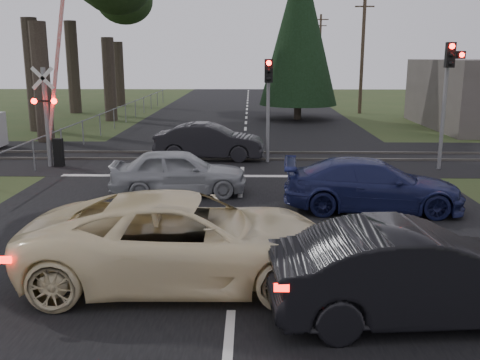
{
  "coord_description": "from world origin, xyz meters",
  "views": [
    {
      "loc": [
        0.32,
        -10.5,
        4.21
      ],
      "look_at": [
        0.06,
        2.01,
        1.3
      ],
      "focal_mm": 40.0,
      "sensor_mm": 36.0,
      "label": 1
    }
  ],
  "objects_px": {
    "cream_coupe": "(187,240)",
    "silver_car": "(179,172)",
    "dark_hatchback": "(417,274)",
    "traffic_signal_center": "(268,93)",
    "traffic_signal_right": "(449,81)",
    "dark_car_far": "(210,142)",
    "crossing_signal": "(52,114)",
    "utility_pole_mid": "(363,49)",
    "blue_sedan": "(373,185)",
    "utility_pole_far": "(320,52)"
  },
  "relations": [
    {
      "from": "cream_coupe",
      "to": "silver_car",
      "type": "bearing_deg",
      "value": 7.25
    },
    {
      "from": "cream_coupe",
      "to": "dark_hatchback",
      "type": "relative_size",
      "value": 1.26
    },
    {
      "from": "traffic_signal_center",
      "to": "dark_hatchback",
      "type": "distance_m",
      "value": 13.4
    },
    {
      "from": "traffic_signal_right",
      "to": "dark_car_far",
      "type": "xyz_separation_m",
      "value": [
        -8.94,
        1.98,
        -2.57
      ]
    },
    {
      "from": "crossing_signal",
      "to": "silver_car",
      "type": "relative_size",
      "value": 1.67
    },
    {
      "from": "traffic_signal_center",
      "to": "utility_pole_mid",
      "type": "bearing_deg",
      "value": 68.79
    },
    {
      "from": "dark_hatchback",
      "to": "silver_car",
      "type": "relative_size",
      "value": 1.15
    },
    {
      "from": "utility_pole_mid",
      "to": "dark_car_far",
      "type": "relative_size",
      "value": 2.0
    },
    {
      "from": "blue_sedan",
      "to": "cream_coupe",
      "type": "bearing_deg",
      "value": 141.59
    },
    {
      "from": "dark_car_far",
      "to": "traffic_signal_center",
      "type": "bearing_deg",
      "value": -104.32
    },
    {
      "from": "silver_car",
      "to": "utility_pole_far",
      "type": "bearing_deg",
      "value": -16.49
    },
    {
      "from": "traffic_signal_right",
      "to": "silver_car",
      "type": "xyz_separation_m",
      "value": [
        -9.45,
        -3.87,
        -2.6
      ]
    },
    {
      "from": "cream_coupe",
      "to": "silver_car",
      "type": "distance_m",
      "value": 6.69
    },
    {
      "from": "traffic_signal_right",
      "to": "dark_hatchback",
      "type": "relative_size",
      "value": 0.98
    },
    {
      "from": "silver_car",
      "to": "dark_car_far",
      "type": "xyz_separation_m",
      "value": [
        0.51,
        5.84,
        0.03
      ]
    },
    {
      "from": "traffic_signal_right",
      "to": "traffic_signal_center",
      "type": "height_order",
      "value": "traffic_signal_right"
    },
    {
      "from": "crossing_signal",
      "to": "silver_car",
      "type": "xyz_separation_m",
      "value": [
        5.37,
        -4.18,
        -1.35
      ]
    },
    {
      "from": "crossing_signal",
      "to": "utility_pole_mid",
      "type": "xyz_separation_m",
      "value": [
        15.77,
        20.21,
        2.67
      ]
    },
    {
      "from": "dark_hatchback",
      "to": "dark_car_far",
      "type": "height_order",
      "value": "dark_hatchback"
    },
    {
      "from": "blue_sedan",
      "to": "silver_car",
      "type": "bearing_deg",
      "value": 78.03
    },
    {
      "from": "utility_pole_mid",
      "to": "dark_hatchback",
      "type": "height_order",
      "value": "utility_pole_mid"
    },
    {
      "from": "utility_pole_mid",
      "to": "dark_hatchback",
      "type": "bearing_deg",
      "value": -99.61
    },
    {
      "from": "traffic_signal_right",
      "to": "dark_hatchback",
      "type": "bearing_deg",
      "value": -110.88
    },
    {
      "from": "traffic_signal_center",
      "to": "dark_car_far",
      "type": "xyz_separation_m",
      "value": [
        -2.39,
        0.77,
        -2.06
      ]
    },
    {
      "from": "traffic_signal_right",
      "to": "traffic_signal_center",
      "type": "bearing_deg",
      "value": 169.59
    },
    {
      "from": "utility_pole_far",
      "to": "crossing_signal",
      "type": "bearing_deg",
      "value": -109.23
    },
    {
      "from": "dark_hatchback",
      "to": "silver_car",
      "type": "bearing_deg",
      "value": 26.29
    },
    {
      "from": "traffic_signal_center",
      "to": "utility_pole_mid",
      "type": "height_order",
      "value": "utility_pole_mid"
    },
    {
      "from": "utility_pole_mid",
      "to": "blue_sedan",
      "type": "relative_size",
      "value": 1.83
    },
    {
      "from": "utility_pole_far",
      "to": "dark_hatchback",
      "type": "distance_m",
      "value": 57.82
    },
    {
      "from": "cream_coupe",
      "to": "blue_sedan",
      "type": "bearing_deg",
      "value": -44.26
    },
    {
      "from": "crossing_signal",
      "to": "dark_hatchback",
      "type": "bearing_deg",
      "value": -49.89
    },
    {
      "from": "utility_pole_far",
      "to": "dark_hatchback",
      "type": "relative_size",
      "value": 1.87
    },
    {
      "from": "crossing_signal",
      "to": "utility_pole_far",
      "type": "bearing_deg",
      "value": 70.77
    },
    {
      "from": "traffic_signal_right",
      "to": "silver_car",
      "type": "bearing_deg",
      "value": -157.75
    },
    {
      "from": "blue_sedan",
      "to": "utility_pole_far",
      "type": "bearing_deg",
      "value": -1.09
    },
    {
      "from": "crossing_signal",
      "to": "utility_pole_mid",
      "type": "bearing_deg",
      "value": 52.03
    },
    {
      "from": "dark_car_far",
      "to": "dark_hatchback",
      "type": "bearing_deg",
      "value": -158.78
    },
    {
      "from": "blue_sedan",
      "to": "crossing_signal",
      "type": "bearing_deg",
      "value": 66.37
    },
    {
      "from": "cream_coupe",
      "to": "blue_sedan",
      "type": "relative_size",
      "value": 1.23
    },
    {
      "from": "traffic_signal_center",
      "to": "blue_sedan",
      "type": "height_order",
      "value": "traffic_signal_center"
    },
    {
      "from": "utility_pole_far",
      "to": "cream_coupe",
      "type": "xyz_separation_m",
      "value": [
        -9.38,
        -56.0,
        -3.89
      ]
    },
    {
      "from": "crossing_signal",
      "to": "utility_pole_mid",
      "type": "relative_size",
      "value": 0.77
    },
    {
      "from": "cream_coupe",
      "to": "utility_pole_far",
      "type": "bearing_deg",
      "value": -11.08
    },
    {
      "from": "traffic_signal_right",
      "to": "traffic_signal_center",
      "type": "xyz_separation_m",
      "value": [
        -6.55,
        1.2,
        -0.51
      ]
    },
    {
      "from": "traffic_signal_center",
      "to": "silver_car",
      "type": "height_order",
      "value": "traffic_signal_center"
    },
    {
      "from": "cream_coupe",
      "to": "silver_car",
      "type": "xyz_separation_m",
      "value": [
        -1.03,
        6.61,
        -0.13
      ]
    },
    {
      "from": "silver_car",
      "to": "blue_sedan",
      "type": "distance_m",
      "value": 5.84
    },
    {
      "from": "silver_car",
      "to": "blue_sedan",
      "type": "height_order",
      "value": "blue_sedan"
    },
    {
      "from": "crossing_signal",
      "to": "traffic_signal_center",
      "type": "xyz_separation_m",
      "value": [
        8.27,
        0.89,
        0.75
      ]
    }
  ]
}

